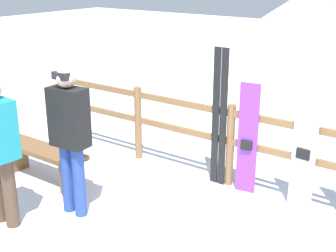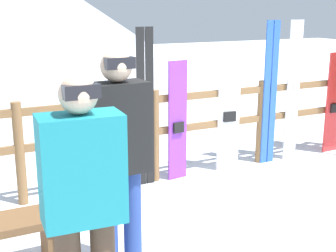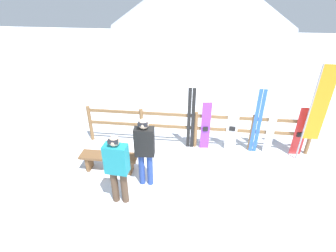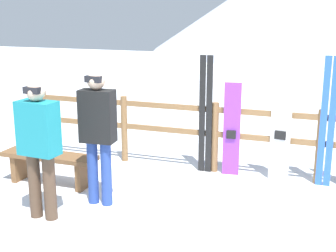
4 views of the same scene
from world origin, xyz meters
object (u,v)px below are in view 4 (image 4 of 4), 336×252
Objects in this scene: bench at (50,162)px; person_black at (98,129)px; person_teal at (39,142)px; snowboard_purple at (232,130)px; snowboard_white at (281,130)px; ski_pair_blue at (327,123)px; ski_pair_black at (206,115)px.

bench is 0.82× the size of person_black.
person_teal is (0.53, -0.94, 0.59)m from bench.
person_black is 1.22× the size of snowboard_purple.
snowboard_white reaches higher than snowboard_purple.
person_black is 2.57m from snowboard_white.
person_teal is 2.80m from snowboard_purple.
ski_pair_blue is (2.60, 1.60, -0.08)m from person_black.
person_teal is 2.57m from ski_pair_black.
ski_pair_black is 1.27× the size of snowboard_purple.
person_black is 2.08m from snowboard_purple.
ski_pair_blue is at bearing 0.16° from snowboard_purple.
snowboard_purple is 0.77× the size of ski_pair_blue.
snowboard_white is 0.83× the size of ski_pair_blue.
person_black is 1.84m from ski_pair_black.
bench is 1.00× the size of snowboard_purple.
person_teal is at bearing -128.56° from snowboard_purple.
person_teal reaches higher than bench.
bench is 2.61m from snowboard_purple.
bench is at bearing 119.46° from person_teal.
bench is 0.92× the size of snowboard_white.
ski_pair_blue is (3.57, 1.24, 0.56)m from bench.
person_black is (0.43, 0.59, 0.05)m from person_teal.
ski_pair_blue is (1.69, 0.00, 0.02)m from ski_pair_black.
snowboard_purple is at bearing -179.99° from snowboard_white.
ski_pair_blue reaches higher than ski_pair_black.
person_black is (0.97, -0.36, 0.64)m from bench.
person_teal is at bearing -138.08° from snowboard_white.
bench is at bearing -151.44° from snowboard_purple.
snowboard_purple is at bearing 51.44° from person_teal.
person_teal is at bearing -60.54° from bench.
snowboard_white is (2.96, 1.24, 0.41)m from bench.
person_teal is 1.17× the size of snowboard_purple.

